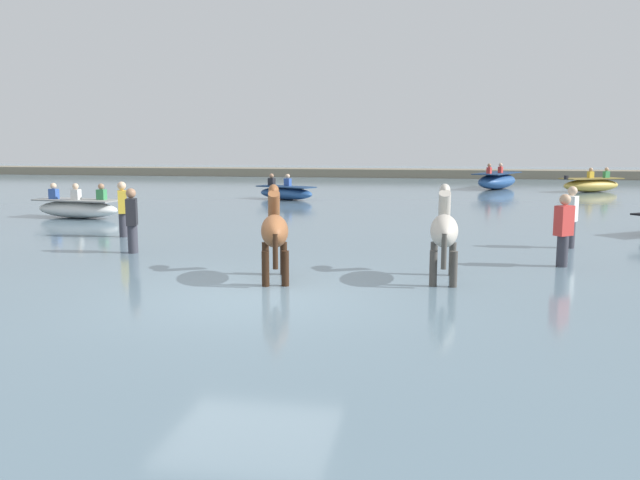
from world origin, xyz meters
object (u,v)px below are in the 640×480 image
object	(u,v)px
horse_lead_pinto	(444,233)
boat_mid_channel	(497,181)
person_wading_close	(123,214)
boat_near_port	(78,208)
boat_distant_east	(591,185)
person_spectator_far	(563,236)
person_onlooker_left	(132,226)
horse_trailing_chestnut	(275,233)
boat_far_inshore	(286,192)
person_onlooker_right	(571,222)

from	to	relation	value
horse_lead_pinto	boat_mid_channel	distance (m)	22.27
person_wading_close	boat_near_port	bearing A→B (deg)	132.76
horse_lead_pinto	boat_distant_east	distance (m)	21.90
person_spectator_far	person_onlooker_left	bearing A→B (deg)	179.77
horse_trailing_chestnut	boat_distant_east	bearing A→B (deg)	65.42
boat_far_inshore	person_onlooker_right	bearing A→B (deg)	-50.85
person_wading_close	person_spectator_far	bearing A→B (deg)	-12.46
person_onlooker_left	person_wading_close	size ratio (longest dim) A/B	1.00
person_wading_close	boat_distant_east	bearing A→B (deg)	49.89
person_spectator_far	boat_distant_east	bearing A→B (deg)	75.89
boat_near_port	person_onlooker_right	world-z (taller)	person_onlooker_right
person_spectator_far	person_onlooker_right	bearing A→B (deg)	75.62
boat_mid_channel	person_wading_close	world-z (taller)	person_wading_close
boat_distant_east	person_wading_close	bearing A→B (deg)	-130.11
boat_mid_channel	person_spectator_far	xyz separation A→B (m)	(-0.76, -20.55, 0.16)
person_onlooker_left	person_spectator_far	distance (m)	8.32
boat_mid_channel	person_onlooker_left	xyz separation A→B (m)	(-9.08, -20.52, 0.16)
boat_mid_channel	person_spectator_far	size ratio (longest dim) A/B	2.47
boat_near_port	person_onlooker_right	size ratio (longest dim) A/B	1.73
boat_far_inshore	person_wading_close	xyz separation A→B (m)	(-1.51, -10.73, 0.28)
horse_trailing_chestnut	boat_mid_channel	distance (m)	23.21
boat_distant_east	person_onlooker_right	world-z (taller)	person_onlooker_right
boat_far_inshore	person_wading_close	world-z (taller)	person_wading_close
horse_lead_pinto	person_wading_close	xyz separation A→B (m)	(-7.44, 3.64, -0.22)
boat_distant_east	person_spectator_far	xyz separation A→B (m)	(-4.83, -19.23, 0.23)
horse_lead_pinto	horse_trailing_chestnut	bearing A→B (deg)	-170.85
person_onlooker_left	boat_far_inshore	bearing A→B (deg)	88.88
boat_far_inshore	person_wading_close	size ratio (longest dim) A/B	1.62
boat_mid_channel	boat_near_port	bearing A→B (deg)	-132.18
boat_mid_channel	horse_lead_pinto	bearing A→B (deg)	-97.48
boat_distant_east	boat_mid_channel	size ratio (longest dim) A/B	0.78
horse_trailing_chestnut	person_onlooker_left	size ratio (longest dim) A/B	1.12
boat_distant_east	person_spectator_far	bearing A→B (deg)	-104.11
boat_far_inshore	person_onlooker_right	distance (m)	13.69
horse_trailing_chestnut	person_spectator_far	distance (m)	5.25
boat_far_inshore	boat_mid_channel	distance (m)	11.72
horse_trailing_chestnut	boat_far_inshore	xyz separation A→B (m)	(-3.21, 14.81, -0.49)
horse_trailing_chestnut	boat_distant_east	distance (m)	23.31
horse_lead_pinto	person_onlooker_left	bearing A→B (deg)	165.84
horse_trailing_chestnut	person_onlooker_right	xyz separation A→B (m)	(5.43, 4.19, -0.21)
horse_trailing_chestnut	person_onlooker_right	bearing A→B (deg)	37.65
boat_distant_east	person_onlooker_left	distance (m)	23.27
boat_far_inshore	boat_mid_channel	bearing A→B (deg)	41.11
horse_lead_pinto	person_spectator_far	xyz separation A→B (m)	(2.14, 1.53, -0.22)
boat_distant_east	person_spectator_far	size ratio (longest dim) A/B	1.94
person_onlooker_right	person_spectator_far	bearing A→B (deg)	-104.38
boat_near_port	person_onlooker_right	distance (m)	13.79
boat_mid_channel	person_onlooker_right	distance (m)	18.33
boat_distant_east	boat_mid_channel	xyz separation A→B (m)	(-4.07, 1.32, 0.07)
horse_trailing_chestnut	person_wading_close	distance (m)	6.24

